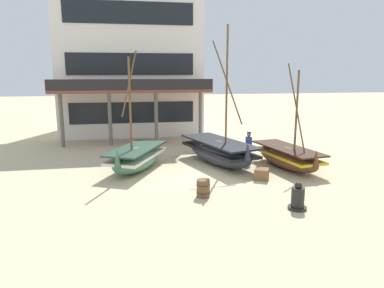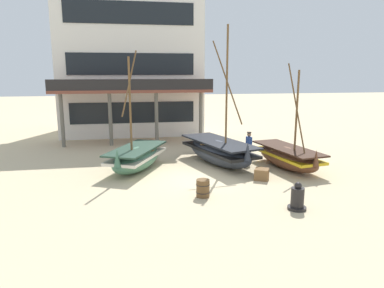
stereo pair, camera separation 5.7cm
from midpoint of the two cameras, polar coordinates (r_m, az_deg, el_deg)
name	(u,v)px [view 1 (the left image)]	position (r m, az deg, el deg)	size (l,w,h in m)	color
ground_plane	(196,178)	(16.37, 0.53, -5.50)	(120.00, 120.00, 0.00)	#CCB78E
fishing_boat_near_left	(136,158)	(17.70, -9.12, -2.18)	(3.32, 4.49, 5.83)	#427056
fishing_boat_centre_large	(219,151)	(18.65, 4.29, -1.16)	(3.32, 5.56, 7.07)	#2D333D
fishing_boat_far_right	(287,157)	(18.49, 15.13, -1.98)	(2.29, 4.68, 5.24)	brown
fisherman_by_hull	(249,148)	(19.11, 9.09, -0.57)	(0.26, 0.38, 1.68)	#33333D
capstan_winch	(298,198)	(13.19, 16.68, -8.47)	(0.67, 0.67, 1.01)	black
wooden_barrel	(203,188)	(13.87, 1.71, -7.18)	(0.56, 0.56, 0.70)	brown
cargo_crate	(262,174)	(16.34, 11.16, -4.83)	(0.61, 0.61, 0.51)	brown
harbor_building_main	(131,65)	(29.27, -10.00, 12.48)	(11.08, 9.69, 10.70)	white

